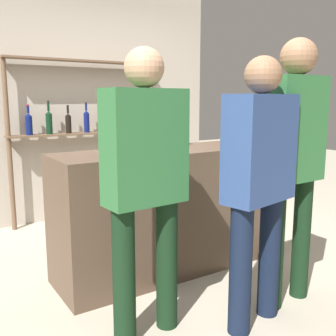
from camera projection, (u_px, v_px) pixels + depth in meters
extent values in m
plane|color=#B2A893|center=(168.00, 268.00, 3.26)|extent=(16.00, 16.00, 0.00)
cube|color=brown|center=(168.00, 210.00, 3.18)|extent=(1.82, 0.58, 0.99)
cube|color=#B2A899|center=(80.00, 97.00, 4.58)|extent=(3.42, 0.12, 2.80)
cylinder|color=brown|center=(9.00, 146.00, 4.06)|extent=(0.05, 0.05, 1.81)
cylinder|color=brown|center=(151.00, 137.00, 4.98)|extent=(0.05, 0.05, 1.81)
cube|color=brown|center=(84.00, 61.00, 4.37)|extent=(1.76, 0.18, 0.02)
cube|color=brown|center=(87.00, 133.00, 4.50)|extent=(1.76, 0.18, 0.02)
cylinder|color=#0F1956|center=(29.00, 126.00, 4.14)|extent=(0.07, 0.07, 0.20)
cone|color=#0F1956|center=(28.00, 115.00, 4.12)|extent=(0.07, 0.07, 0.03)
cylinder|color=#0F1956|center=(28.00, 109.00, 4.11)|extent=(0.03, 0.03, 0.08)
cylinder|color=maroon|center=(28.00, 105.00, 4.10)|extent=(0.03, 0.03, 0.01)
cylinder|color=black|center=(49.00, 124.00, 4.25)|extent=(0.07, 0.07, 0.22)
cone|color=black|center=(49.00, 112.00, 4.23)|extent=(0.07, 0.07, 0.03)
cylinder|color=black|center=(48.00, 107.00, 4.22)|extent=(0.03, 0.03, 0.10)
cylinder|color=black|center=(48.00, 101.00, 4.21)|extent=(0.03, 0.03, 0.01)
cylinder|color=black|center=(68.00, 125.00, 4.37)|extent=(0.06, 0.06, 0.19)
cone|color=black|center=(68.00, 115.00, 4.35)|extent=(0.06, 0.06, 0.03)
cylinder|color=black|center=(68.00, 110.00, 4.34)|extent=(0.02, 0.02, 0.08)
cylinder|color=black|center=(68.00, 106.00, 4.34)|extent=(0.03, 0.03, 0.01)
cylinder|color=#0F1956|center=(87.00, 123.00, 4.48)|extent=(0.06, 0.06, 0.22)
cone|color=#0F1956|center=(86.00, 112.00, 4.46)|extent=(0.06, 0.06, 0.03)
cylinder|color=#0F1956|center=(86.00, 107.00, 4.45)|extent=(0.02, 0.02, 0.08)
cylinder|color=#232328|center=(86.00, 103.00, 4.44)|extent=(0.03, 0.03, 0.01)
cylinder|color=brown|center=(104.00, 121.00, 4.60)|extent=(0.06, 0.06, 0.24)
cone|color=brown|center=(104.00, 110.00, 4.57)|extent=(0.06, 0.06, 0.03)
cylinder|color=brown|center=(103.00, 105.00, 4.56)|extent=(0.02, 0.02, 0.08)
cylinder|color=black|center=(103.00, 101.00, 4.56)|extent=(0.03, 0.03, 0.01)
cylinder|color=black|center=(120.00, 122.00, 4.71)|extent=(0.08, 0.08, 0.21)
cone|color=black|center=(120.00, 111.00, 4.69)|extent=(0.08, 0.08, 0.03)
cylinder|color=black|center=(120.00, 106.00, 4.68)|extent=(0.03, 0.03, 0.09)
cylinder|color=black|center=(120.00, 102.00, 4.67)|extent=(0.03, 0.03, 0.01)
cylinder|color=#0F1956|center=(136.00, 122.00, 4.83)|extent=(0.06, 0.06, 0.21)
cone|color=#0F1956|center=(136.00, 112.00, 4.81)|extent=(0.06, 0.06, 0.03)
cylinder|color=#0F1956|center=(136.00, 107.00, 4.80)|extent=(0.02, 0.02, 0.09)
cylinder|color=maroon|center=(136.00, 103.00, 4.79)|extent=(0.03, 0.03, 0.01)
cylinder|color=#0F1956|center=(104.00, 140.00, 2.69)|extent=(0.07, 0.07, 0.22)
cone|color=#0F1956|center=(103.00, 122.00, 2.67)|extent=(0.07, 0.07, 0.03)
cylinder|color=#0F1956|center=(103.00, 113.00, 2.66)|extent=(0.03, 0.03, 0.08)
cylinder|color=maroon|center=(103.00, 106.00, 2.65)|extent=(0.03, 0.03, 0.01)
cylinder|color=brown|center=(234.00, 132.00, 3.57)|extent=(0.08, 0.08, 0.20)
cone|color=brown|center=(235.00, 119.00, 3.55)|extent=(0.08, 0.08, 0.04)
cylinder|color=brown|center=(235.00, 112.00, 3.54)|extent=(0.03, 0.03, 0.08)
cylinder|color=#232328|center=(235.00, 107.00, 3.53)|extent=(0.03, 0.03, 0.01)
cylinder|color=silver|center=(131.00, 139.00, 2.73)|extent=(0.07, 0.07, 0.24)
cone|color=silver|center=(130.00, 119.00, 2.71)|extent=(0.07, 0.07, 0.03)
cylinder|color=silver|center=(130.00, 111.00, 2.70)|extent=(0.03, 0.03, 0.08)
cylinder|color=#232328|center=(130.00, 104.00, 2.69)|extent=(0.03, 0.03, 0.01)
cylinder|color=black|center=(241.00, 134.00, 3.25)|extent=(0.08, 0.08, 0.22)
cone|color=black|center=(241.00, 119.00, 3.23)|extent=(0.08, 0.08, 0.03)
cylinder|color=black|center=(241.00, 111.00, 3.22)|extent=(0.03, 0.03, 0.09)
cylinder|color=#232328|center=(242.00, 105.00, 3.21)|extent=(0.03, 0.03, 0.01)
cylinder|color=black|center=(179.00, 134.00, 3.28)|extent=(0.08, 0.08, 0.21)
cone|color=black|center=(179.00, 119.00, 3.26)|extent=(0.08, 0.08, 0.03)
cylinder|color=black|center=(179.00, 112.00, 3.24)|extent=(0.03, 0.03, 0.09)
cylinder|color=black|center=(179.00, 106.00, 3.24)|extent=(0.03, 0.03, 0.01)
cylinder|color=black|center=(301.00, 238.00, 2.73)|extent=(0.12, 0.12, 0.85)
cylinder|color=black|center=(275.00, 246.00, 2.58)|extent=(0.12, 0.12, 0.85)
cube|color=#2D6B38|center=(295.00, 129.00, 2.52)|extent=(0.43, 0.20, 0.67)
sphere|color=#936B4C|center=(299.00, 57.00, 2.45)|extent=(0.23, 0.23, 0.23)
cylinder|color=black|center=(167.00, 264.00, 2.36)|extent=(0.13, 0.13, 0.80)
cylinder|color=black|center=(124.00, 277.00, 2.19)|extent=(0.13, 0.13, 0.80)
cube|color=#2D6B38|center=(145.00, 147.00, 2.15)|extent=(0.47, 0.23, 0.63)
sphere|color=tan|center=(144.00, 67.00, 2.08)|extent=(0.22, 0.22, 0.22)
cylinder|color=#121C33|center=(269.00, 256.00, 2.50)|extent=(0.13, 0.13, 0.79)
cylinder|color=#121C33|center=(240.00, 270.00, 2.29)|extent=(0.13, 0.13, 0.79)
cube|color=navy|center=(260.00, 149.00, 2.27)|extent=(0.51, 0.29, 0.62)
sphere|color=#936B4C|center=(263.00, 75.00, 2.20)|extent=(0.21, 0.21, 0.21)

